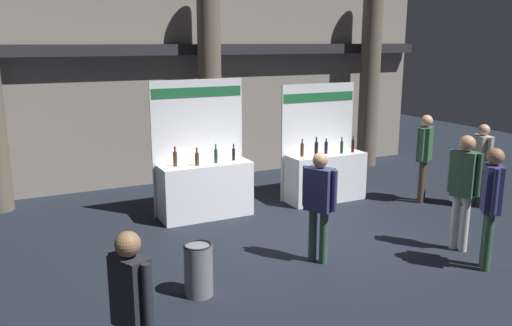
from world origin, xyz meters
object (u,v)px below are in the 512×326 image
object	(u,v)px
visitor_0	(491,198)
visitor_1	(425,150)
visitor_4	(319,197)
visitor_2	(132,308)
visitor_3	(464,183)
visitor_5	(481,158)
exhibitor_booth_0	(205,184)
trash_bin	(199,270)
exhibitor_booth_1	(324,172)

from	to	relation	value
visitor_0	visitor_1	size ratio (longest dim) A/B	0.99
visitor_0	visitor_1	xyz separation A→B (m)	(1.52, 2.89, 0.02)
visitor_1	visitor_4	world-z (taller)	visitor_1
visitor_2	visitor_3	size ratio (longest dim) A/B	0.91
visitor_3	visitor_5	size ratio (longest dim) A/B	1.11
visitor_0	visitor_1	bearing A→B (deg)	11.87
exhibitor_booth_0	visitor_5	distance (m)	5.43
trash_bin	visitor_0	xyz separation A→B (m)	(4.00, -1.07, 0.71)
visitor_0	visitor_4	xyz separation A→B (m)	(-2.04, 1.28, -0.06)
exhibitor_booth_0	exhibitor_booth_1	bearing A→B (deg)	-2.35
exhibitor_booth_1	visitor_0	xyz separation A→B (m)	(0.21, -3.89, 0.46)
exhibitor_booth_0	visitor_5	bearing A→B (deg)	-19.93
exhibitor_booth_1	visitor_3	world-z (taller)	exhibitor_booth_1
trash_bin	visitor_4	world-z (taller)	visitor_4
exhibitor_booth_1	trash_bin	xyz separation A→B (m)	(-3.79, -2.83, -0.25)
visitor_2	visitor_5	xyz separation A→B (m)	(7.54, 2.87, 0.01)
exhibitor_booth_1	visitor_1	bearing A→B (deg)	-30.28
visitor_1	visitor_4	bearing A→B (deg)	-9.15
visitor_0	visitor_2	world-z (taller)	visitor_0
exhibitor_booth_1	visitor_4	bearing A→B (deg)	-125.03
exhibitor_booth_0	trash_bin	distance (m)	3.18
exhibitor_booth_0	visitor_0	size ratio (longest dim) A/B	1.42
visitor_1	visitor_5	size ratio (longest dim) A/B	1.08
trash_bin	visitor_4	distance (m)	2.08
visitor_0	visitor_2	size ratio (longest dim) A/B	1.07
visitor_0	visitor_2	distance (m)	5.30
exhibitor_booth_0	visitor_1	world-z (taller)	exhibitor_booth_0
exhibitor_booth_1	visitor_2	size ratio (longest dim) A/B	1.42
visitor_3	visitor_4	size ratio (longest dim) A/B	1.10
exhibitor_booth_0	visitor_5	xyz separation A→B (m)	(5.09, -1.85, 0.35)
visitor_5	exhibitor_booth_0	bearing A→B (deg)	83.09
exhibitor_booth_1	visitor_4	world-z (taller)	exhibitor_booth_1
exhibitor_booth_0	visitor_3	distance (m)	4.50
visitor_0	visitor_5	bearing A→B (deg)	-7.22
visitor_1	visitor_5	distance (m)	1.07
trash_bin	visitor_0	size ratio (longest dim) A/B	0.39
trash_bin	visitor_1	world-z (taller)	visitor_1
visitor_2	visitor_3	distance (m)	5.63
trash_bin	visitor_2	world-z (taller)	visitor_2
visitor_3	visitor_4	bearing A→B (deg)	54.37
exhibitor_booth_1	visitor_3	distance (m)	3.28
trash_bin	exhibitor_booth_0	bearing A→B (deg)	67.72
trash_bin	visitor_3	bearing A→B (deg)	-5.21
visitor_4	visitor_5	world-z (taller)	visitor_4
visitor_3	visitor_4	distance (m)	2.32
exhibitor_booth_0	visitor_1	bearing A→B (deg)	-14.45
visitor_4	visitor_5	distance (m)	4.42
exhibitor_booth_0	visitor_0	distance (m)	4.90
exhibitor_booth_1	visitor_5	size ratio (longest dim) A/B	1.44
visitor_1	visitor_3	xyz separation A→B (m)	(-1.31, -2.21, 0.02)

